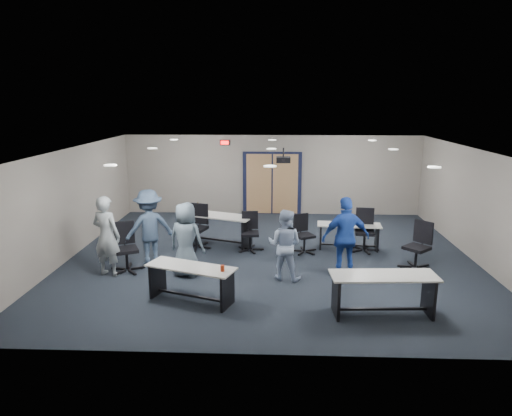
{
  "coord_description": "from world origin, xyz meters",
  "views": [
    {
      "loc": [
        0.09,
        -10.88,
        3.88
      ],
      "look_at": [
        -0.35,
        -0.3,
        1.34
      ],
      "focal_mm": 32.0,
      "sensor_mm": 36.0,
      "label": 1
    }
  ],
  "objects_px": {
    "chair_back_b": "(250,232)",
    "table_back_right": "(349,232)",
    "table_back_left": "(216,224)",
    "person_navy": "(346,238)",
    "person_gray": "(107,236)",
    "person_back": "(149,228)",
    "person_plaid": "(186,240)",
    "chair_loose_left": "(126,248)",
    "chair_back_d": "(365,231)",
    "table_front_left": "(191,277)",
    "chair_back_a": "(196,227)",
    "chair_back_c": "(305,234)",
    "person_lightblue": "(285,245)",
    "chair_loose_right": "(417,246)",
    "table_front_right": "(383,287)"
  },
  "relations": [
    {
      "from": "person_navy",
      "to": "table_back_left",
      "type": "bearing_deg",
      "value": -47.74
    },
    {
      "from": "person_gray",
      "to": "person_back",
      "type": "xyz_separation_m",
      "value": [
        0.76,
        0.7,
        0.0
      ]
    },
    {
      "from": "chair_loose_right",
      "to": "person_lightblue",
      "type": "relative_size",
      "value": 0.71
    },
    {
      "from": "person_plaid",
      "to": "person_back",
      "type": "xyz_separation_m",
      "value": [
        -1.01,
        0.66,
        0.07
      ]
    },
    {
      "from": "chair_back_b",
      "to": "person_back",
      "type": "xyz_separation_m",
      "value": [
        -2.33,
        -1.1,
        0.4
      ]
    },
    {
      "from": "table_front_right",
      "to": "person_navy",
      "type": "height_order",
      "value": "person_navy"
    },
    {
      "from": "table_back_right",
      "to": "person_back",
      "type": "height_order",
      "value": "person_back"
    },
    {
      "from": "table_front_left",
      "to": "table_back_right",
      "type": "bearing_deg",
      "value": 63.29
    },
    {
      "from": "chair_back_c",
      "to": "chair_back_d",
      "type": "height_order",
      "value": "chair_back_d"
    },
    {
      "from": "chair_back_b",
      "to": "person_plaid",
      "type": "height_order",
      "value": "person_plaid"
    },
    {
      "from": "chair_back_a",
      "to": "person_gray",
      "type": "height_order",
      "value": "person_gray"
    },
    {
      "from": "chair_back_a",
      "to": "chair_back_d",
      "type": "xyz_separation_m",
      "value": [
        4.42,
        -0.06,
        -0.03
      ]
    },
    {
      "from": "table_back_right",
      "to": "person_gray",
      "type": "bearing_deg",
      "value": -154.84
    },
    {
      "from": "person_navy",
      "to": "person_back",
      "type": "bearing_deg",
      "value": -19.61
    },
    {
      "from": "chair_back_c",
      "to": "person_gray",
      "type": "distance_m",
      "value": 4.84
    },
    {
      "from": "person_navy",
      "to": "table_front_left",
      "type": "bearing_deg",
      "value": 11.4
    },
    {
      "from": "table_back_left",
      "to": "chair_back_c",
      "type": "distance_m",
      "value": 2.45
    },
    {
      "from": "chair_back_c",
      "to": "person_plaid",
      "type": "distance_m",
      "value": 3.23
    },
    {
      "from": "table_back_right",
      "to": "table_front_left",
      "type": "bearing_deg",
      "value": -131.69
    },
    {
      "from": "person_lightblue",
      "to": "chair_back_b",
      "type": "bearing_deg",
      "value": -47.92
    },
    {
      "from": "chair_back_a",
      "to": "person_navy",
      "type": "distance_m",
      "value": 4.11
    },
    {
      "from": "table_back_right",
      "to": "person_navy",
      "type": "distance_m",
      "value": 2.1
    },
    {
      "from": "person_gray",
      "to": "person_navy",
      "type": "height_order",
      "value": "same"
    },
    {
      "from": "chair_back_d",
      "to": "person_gray",
      "type": "height_order",
      "value": "person_gray"
    },
    {
      "from": "chair_back_b",
      "to": "chair_back_d",
      "type": "height_order",
      "value": "chair_back_d"
    },
    {
      "from": "person_plaid",
      "to": "table_back_left",
      "type": "bearing_deg",
      "value": -82.19
    },
    {
      "from": "person_lightblue",
      "to": "person_navy",
      "type": "height_order",
      "value": "person_navy"
    },
    {
      "from": "chair_back_b",
      "to": "table_back_right",
      "type": "bearing_deg",
      "value": 1.94
    },
    {
      "from": "chair_back_a",
      "to": "chair_back_c",
      "type": "xyz_separation_m",
      "value": [
        2.86,
        -0.24,
        -0.09
      ]
    },
    {
      "from": "table_front_left",
      "to": "table_back_right",
      "type": "distance_m",
      "value": 4.91
    },
    {
      "from": "chair_back_a",
      "to": "chair_back_d",
      "type": "bearing_deg",
      "value": 16.23
    },
    {
      "from": "person_plaid",
      "to": "person_lightblue",
      "type": "xyz_separation_m",
      "value": [
        2.18,
        -0.11,
        -0.05
      ]
    },
    {
      "from": "chair_back_a",
      "to": "chair_back_c",
      "type": "bearing_deg",
      "value": 12.08
    },
    {
      "from": "chair_back_a",
      "to": "chair_loose_left",
      "type": "bearing_deg",
      "value": -109.98
    },
    {
      "from": "person_lightblue",
      "to": "chair_back_d",
      "type": "bearing_deg",
      "value": -119.65
    },
    {
      "from": "person_gray",
      "to": "person_navy",
      "type": "bearing_deg",
      "value": -162.02
    },
    {
      "from": "chair_back_d",
      "to": "person_plaid",
      "type": "xyz_separation_m",
      "value": [
        -4.3,
        -1.87,
        0.29
      ]
    },
    {
      "from": "table_front_left",
      "to": "table_back_right",
      "type": "height_order",
      "value": "table_front_left"
    },
    {
      "from": "table_back_left",
      "to": "person_navy",
      "type": "relative_size",
      "value": 1.16
    },
    {
      "from": "chair_back_c",
      "to": "person_lightblue",
      "type": "relative_size",
      "value": 0.63
    },
    {
      "from": "table_back_right",
      "to": "chair_loose_left",
      "type": "relative_size",
      "value": 1.49
    },
    {
      "from": "table_back_right",
      "to": "chair_back_d",
      "type": "height_order",
      "value": "chair_back_d"
    },
    {
      "from": "chair_back_b",
      "to": "chair_loose_left",
      "type": "relative_size",
      "value": 0.9
    },
    {
      "from": "chair_loose_left",
      "to": "table_back_right",
      "type": "bearing_deg",
      "value": -6.45
    },
    {
      "from": "table_front_left",
      "to": "person_navy",
      "type": "bearing_deg",
      "value": 43.15
    },
    {
      "from": "table_front_right",
      "to": "chair_back_b",
      "type": "distance_m",
      "value": 4.39
    },
    {
      "from": "table_front_left",
      "to": "person_plaid",
      "type": "xyz_separation_m",
      "value": [
        -0.34,
        1.32,
        0.35
      ]
    },
    {
      "from": "table_front_right",
      "to": "chair_loose_left",
      "type": "relative_size",
      "value": 1.72
    },
    {
      "from": "person_navy",
      "to": "person_back",
      "type": "height_order",
      "value": "same"
    },
    {
      "from": "table_front_right",
      "to": "chair_loose_right",
      "type": "relative_size",
      "value": 1.74
    }
  ]
}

